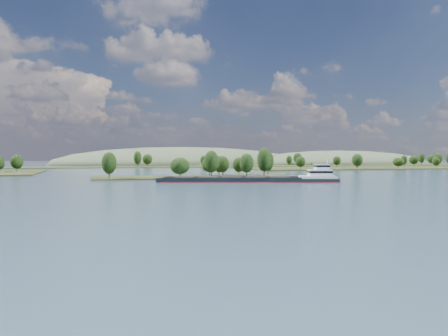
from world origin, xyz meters
name	(u,v)px	position (x,y,z in m)	size (l,w,h in m)	color
ground	(235,185)	(0.00, 120.00, 0.00)	(1800.00, 1800.00, 0.00)	#324457
tree_island	(208,169)	(5.57, 178.72, 4.00)	(100.00, 30.00, 15.35)	#272F15
right_bank	(414,167)	(231.53, 299.59, 0.96)	(320.00, 90.00, 14.37)	#272F15
back_shoreline	(153,166)	(7.94, 399.78, 0.78)	(900.00, 60.00, 15.95)	#272F15
hill_east	(339,164)	(260.00, 470.00, 0.00)	(260.00, 140.00, 36.00)	#415037
hill_west	(184,165)	(60.00, 500.00, 0.00)	(320.00, 160.00, 44.00)	#415037
cargo_barge	(260,179)	(16.49, 136.38, 1.26)	(73.02, 29.99, 9.97)	black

